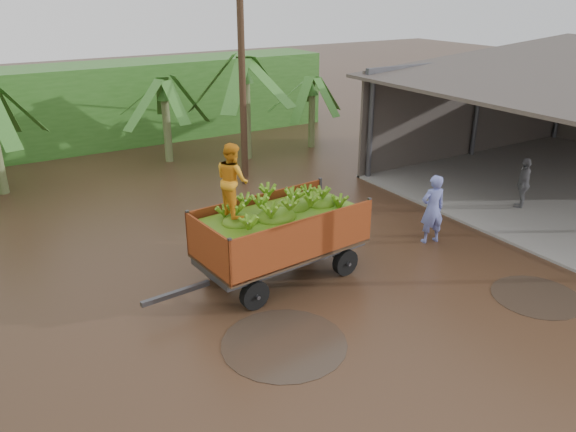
% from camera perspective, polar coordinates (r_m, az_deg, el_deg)
% --- Properties ---
extents(ground, '(100.00, 100.00, 0.00)m').
position_cam_1_polar(ground, '(14.56, 5.94, -5.69)').
color(ground, black).
rests_on(ground, ground).
extents(hedge_north, '(22.00, 3.00, 3.60)m').
position_cam_1_polar(hedge_north, '(27.26, -18.60, 10.63)').
color(hedge_north, '#2D661E').
rests_on(hedge_north, ground).
extents(banana_trailer, '(5.82, 2.36, 3.62)m').
position_cam_1_polar(banana_trailer, '(13.71, -0.88, -1.47)').
color(banana_trailer, '#BA471A').
rests_on(banana_trailer, ground).
extents(man_blue, '(0.82, 0.63, 2.01)m').
position_cam_1_polar(man_blue, '(16.27, 14.47, 0.68)').
color(man_blue, '#6C75C4').
rests_on(man_blue, ground).
extents(man_grey, '(1.09, 0.88, 1.73)m').
position_cam_1_polar(man_grey, '(19.77, 22.81, 3.06)').
color(man_grey, slate).
rests_on(man_grey, ground).
extents(utility_pole, '(1.20, 0.24, 7.91)m').
position_cam_1_polar(utility_pole, '(20.04, -4.69, 14.24)').
color(utility_pole, '#47301E').
rests_on(utility_pole, ground).
extents(banana_plants, '(20.97, 20.18, 4.33)m').
position_cam_1_polar(banana_plants, '(17.19, -24.97, 3.47)').
color(banana_plants, '#2D661E').
rests_on(banana_plants, ground).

